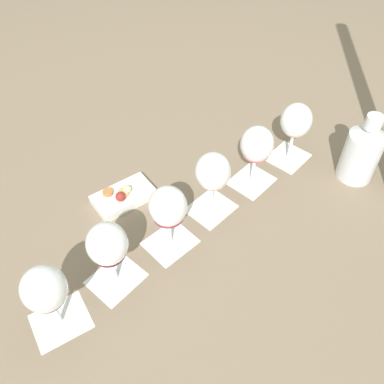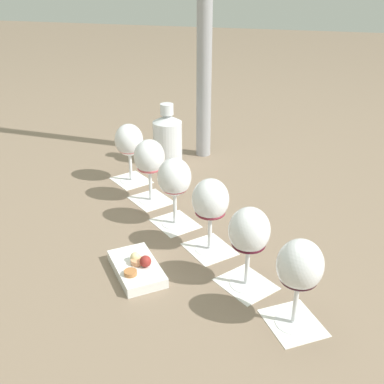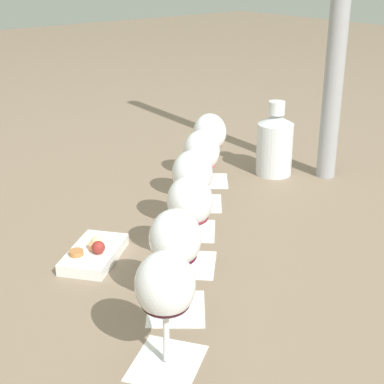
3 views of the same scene
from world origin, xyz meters
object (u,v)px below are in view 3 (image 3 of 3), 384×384
wine_glass_5 (165,290)px  wine_glass_4 (175,243)px  wine_glass_0 (210,136)px  wine_glass_2 (192,177)px  wine_glass_1 (202,154)px  wine_glass_3 (190,205)px  ceramic_vase (275,143)px  snack_dish (94,253)px

wine_glass_5 → wine_glass_4: bearing=136.6°
wine_glass_0 → wine_glass_2: size_ratio=1.00×
wine_glass_2 → wine_glass_5: same height
wine_glass_2 → wine_glass_4: (0.23, -0.22, 0.00)m
wine_glass_0 → wine_glass_2: bearing=-47.8°
wine_glass_1 → wine_glass_3: bearing=-44.4°
wine_glass_3 → wine_glass_0: bearing=134.4°
wine_glass_5 → ceramic_vase: (-0.48, 0.74, -0.04)m
wine_glass_0 → wine_glass_4: size_ratio=1.00×
wine_glass_5 → snack_dish: 0.39m
wine_glass_1 → wine_glass_4: same height
wine_glass_0 → wine_glass_5: (0.55, -0.56, 0.00)m
wine_glass_2 → ceramic_vase: bearing=108.9°
wine_glass_4 → ceramic_vase: (-0.37, 0.64, -0.04)m
wine_glass_4 → ceramic_vase: 0.74m
wine_glass_1 → snack_dish: 0.39m
wine_glass_4 → wine_glass_5: bearing=-43.4°
wine_glass_2 → wine_glass_4: bearing=-44.6°
wine_glass_3 → wine_glass_4: 0.16m
ceramic_vase → snack_dish: size_ratio=1.12×
wine_glass_3 → ceramic_vase: 0.58m
ceramic_vase → wine_glass_5: bearing=-57.2°
wine_glass_2 → wine_glass_5: 0.47m
ceramic_vase → snack_dish: ceramic_vase is taller
wine_glass_4 → wine_glass_0: bearing=133.8°
wine_glass_0 → wine_glass_1: bearing=-48.1°
wine_glass_2 → ceramic_vase: ceramic_vase is taller
wine_glass_0 → snack_dish: (0.19, -0.48, -0.12)m
wine_glass_3 → wine_glass_5: same height
wine_glass_1 → wine_glass_4: 0.48m
wine_glass_0 → ceramic_vase: ceramic_vase is taller
wine_glass_0 → wine_glass_2: (0.21, -0.24, 0.00)m
wine_glass_0 → wine_glass_1: same height
wine_glass_3 → wine_glass_5: size_ratio=1.00×
wine_glass_4 → snack_dish: 0.28m
wine_glass_0 → wine_glass_3: bearing=-45.6°
wine_glass_1 → wine_glass_2: bearing=-47.4°
wine_glass_5 → ceramic_vase: 0.88m
wine_glass_5 → ceramic_vase: ceramic_vase is taller
wine_glass_0 → wine_glass_2: same height
wine_glass_1 → snack_dish: (0.08, -0.36, -0.12)m
wine_glass_5 → snack_dish: wine_glass_5 is taller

